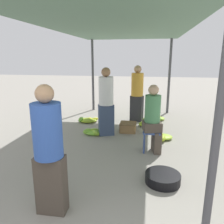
# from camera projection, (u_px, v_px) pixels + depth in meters

# --- Properties ---
(canopy_post_front_right) EXTENTS (0.08, 0.08, 2.42)m
(canopy_post_front_right) POSITION_uv_depth(u_px,v_px,m) (217.00, 128.00, 1.97)
(canopy_post_front_right) COLOR #4C4C51
(canopy_post_front_right) RESTS_ON ground
(canopy_post_back_left) EXTENTS (0.08, 0.08, 2.42)m
(canopy_post_back_left) POSITION_uv_depth(u_px,v_px,m) (93.00, 76.00, 7.56)
(canopy_post_back_left) COLOR #4C4C51
(canopy_post_back_left) RESTS_ON ground
(canopy_post_back_right) EXTENTS (0.08, 0.08, 2.42)m
(canopy_post_back_right) POSITION_uv_depth(u_px,v_px,m) (169.00, 77.00, 7.14)
(canopy_post_back_right) COLOR #4C4C51
(canopy_post_back_right) RESTS_ON ground
(canopy_tarp) EXTENTS (2.98, 5.80, 0.04)m
(canopy_tarp) POSITION_uv_depth(u_px,v_px,m) (119.00, 27.00, 4.47)
(canopy_tarp) COLOR #567A60
(canopy_tarp) RESTS_ON canopy_post_front_left
(vendor_foreground) EXTENTS (0.35, 0.34, 1.56)m
(vendor_foreground) POSITION_uv_depth(u_px,v_px,m) (49.00, 150.00, 2.48)
(vendor_foreground) COLOR #4C4238
(vendor_foreground) RESTS_ON ground
(stool) EXTENTS (0.34, 0.34, 0.44)m
(stool) POSITION_uv_depth(u_px,v_px,m) (151.00, 135.00, 4.31)
(stool) COLOR #384C84
(stool) RESTS_ON ground
(vendor_seated) EXTENTS (0.40, 0.40, 1.34)m
(vendor_seated) POSITION_uv_depth(u_px,v_px,m) (153.00, 118.00, 4.22)
(vendor_seated) COLOR #4C4238
(vendor_seated) RESTS_ON ground
(basin_black) EXTENTS (0.52, 0.52, 0.15)m
(basin_black) POSITION_uv_depth(u_px,v_px,m) (163.00, 178.00, 3.27)
(basin_black) COLOR black
(basin_black) RESTS_ON ground
(banana_pile_left_0) EXTENTS (0.50, 0.39, 0.15)m
(banana_pile_left_0) POSITION_uv_depth(u_px,v_px,m) (92.00, 132.00, 5.32)
(banana_pile_left_0) COLOR #90BE32
(banana_pile_left_0) RESTS_ON ground
(banana_pile_left_1) EXTENTS (0.56, 0.46, 0.15)m
(banana_pile_left_1) POSITION_uv_depth(u_px,v_px,m) (88.00, 120.00, 6.34)
(banana_pile_left_1) COLOR yellow
(banana_pile_left_1) RESTS_ON ground
(banana_pile_right_0) EXTENTS (0.59, 0.52, 0.29)m
(banana_pile_right_0) POSITION_uv_depth(u_px,v_px,m) (149.00, 123.00, 5.96)
(banana_pile_right_0) COLOR #AFCA2D
(banana_pile_right_0) RESTS_ON ground
(banana_pile_right_1) EXTENTS (0.47, 0.49, 0.18)m
(banana_pile_right_1) POSITION_uv_depth(u_px,v_px,m) (161.00, 136.00, 5.00)
(banana_pile_right_1) COLOR #ADC92D
(banana_pile_right_1) RESTS_ON ground
(banana_pile_right_2) EXTENTS (0.49, 0.56, 0.26)m
(banana_pile_right_2) POSITION_uv_depth(u_px,v_px,m) (156.00, 117.00, 6.53)
(banana_pile_right_2) COLOR #A6C72E
(banana_pile_right_2) RESTS_ON ground
(crate_near) EXTENTS (0.40, 0.40, 0.23)m
(crate_near) POSITION_uv_depth(u_px,v_px,m) (128.00, 127.00, 5.52)
(crate_near) COLOR olive
(crate_near) RESTS_ON ground
(shopper_walking_mid) EXTENTS (0.45, 0.45, 1.61)m
(shopper_walking_mid) POSITION_uv_depth(u_px,v_px,m) (106.00, 101.00, 5.11)
(shopper_walking_mid) COLOR #384766
(shopper_walking_mid) RESTS_ON ground
(shopper_walking_far) EXTENTS (0.43, 0.43, 1.61)m
(shopper_walking_far) POSITION_uv_depth(u_px,v_px,m) (137.00, 93.00, 6.29)
(shopper_walking_far) COLOR #2D2D33
(shopper_walking_far) RESTS_ON ground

